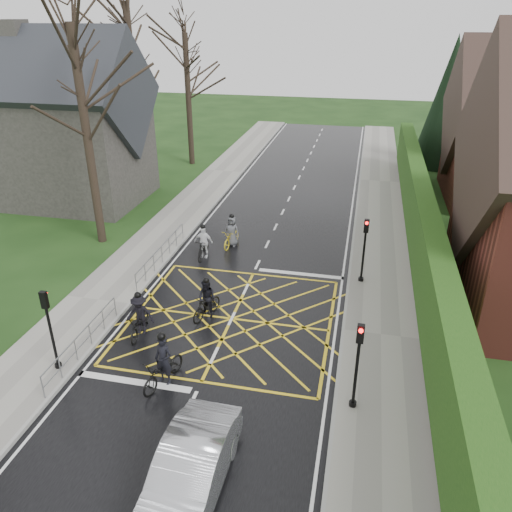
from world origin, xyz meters
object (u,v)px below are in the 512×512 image
at_px(cyclist_mid, 140,319).
at_px(cyclist_lead, 232,235).
at_px(cyclist_back, 207,302).
at_px(car, 189,473).
at_px(cyclist_rear, 163,368).
at_px(cyclist_front, 203,245).

xyz_separation_m(cyclist_mid, cyclist_lead, (1.36, 8.71, -0.05)).
relative_size(cyclist_back, cyclist_mid, 0.96).
xyz_separation_m(cyclist_back, car, (2.13, -8.21, 0.08)).
bearing_deg(car, cyclist_mid, 124.45).
height_order(cyclist_rear, cyclist_lead, cyclist_rear).
bearing_deg(cyclist_mid, cyclist_front, 82.45).
height_order(cyclist_rear, car, cyclist_rear).
distance_m(cyclist_mid, cyclist_lead, 8.82).
relative_size(cyclist_rear, cyclist_back, 1.17).
distance_m(cyclist_lead, car, 15.47).
distance_m(cyclist_front, car, 14.09).
distance_m(cyclist_back, cyclist_lead, 7.02).
height_order(cyclist_back, cyclist_lead, same).
xyz_separation_m(cyclist_back, cyclist_mid, (-2.17, -1.74, -0.01)).
bearing_deg(cyclist_front, cyclist_back, -71.64).
relative_size(cyclist_back, car, 0.40).
bearing_deg(cyclist_back, car, -55.69).
relative_size(cyclist_mid, cyclist_front, 1.08).
height_order(cyclist_rear, cyclist_mid, cyclist_rear).
bearing_deg(cyclist_front, cyclist_lead, 56.88).
relative_size(cyclist_mid, car, 0.42).
distance_m(cyclist_rear, cyclist_lead, 11.27).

